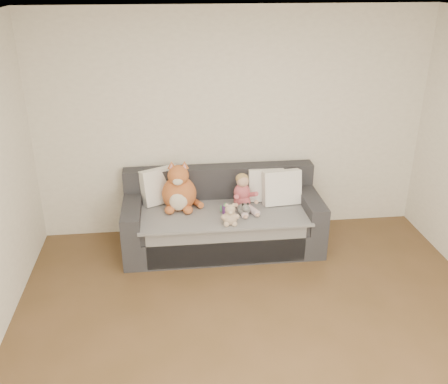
# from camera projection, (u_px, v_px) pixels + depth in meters

# --- Properties ---
(room_shell) EXTENTS (5.00, 5.00, 5.00)m
(room_shell) POSITION_uv_depth(u_px,v_px,m) (269.00, 203.00, 3.81)
(room_shell) COLOR brown
(room_shell) RESTS_ON ground
(sofa) EXTENTS (2.20, 0.94, 0.85)m
(sofa) POSITION_uv_depth(u_px,v_px,m) (222.00, 220.00, 5.68)
(sofa) COLOR #242428
(sofa) RESTS_ON ground
(cushion_left) EXTENTS (0.48, 0.37, 0.42)m
(cushion_left) POSITION_uv_depth(u_px,v_px,m) (161.00, 186.00, 5.68)
(cushion_left) COLOR white
(cushion_left) RESTS_ON sofa
(cushion_right_back) EXTENTS (0.41, 0.20, 0.38)m
(cushion_right_back) POSITION_uv_depth(u_px,v_px,m) (266.00, 185.00, 5.74)
(cushion_right_back) COLOR white
(cushion_right_back) RESTS_ON sofa
(cushion_right_front) EXTENTS (0.45, 0.24, 0.41)m
(cushion_right_front) POSITION_uv_depth(u_px,v_px,m) (282.00, 187.00, 5.64)
(cushion_right_front) COLOR white
(cushion_right_front) RESTS_ON sofa
(toddler) EXTENTS (0.28, 0.42, 0.41)m
(toddler) POSITION_uv_depth(u_px,v_px,m) (243.00, 194.00, 5.54)
(toddler) COLOR #BF436C
(toddler) RESTS_ON sofa
(plush_cat) EXTENTS (0.46, 0.39, 0.58)m
(plush_cat) POSITION_uv_depth(u_px,v_px,m) (179.00, 191.00, 5.51)
(plush_cat) COLOR #A75A25
(plush_cat) RESTS_ON sofa
(teddy_bear) EXTENTS (0.20, 0.14, 0.25)m
(teddy_bear) POSITION_uv_depth(u_px,v_px,m) (230.00, 216.00, 5.21)
(teddy_bear) COLOR tan
(teddy_bear) RESTS_ON sofa
(plush_cow) EXTENTS (0.14, 0.21, 0.17)m
(plush_cow) POSITION_uv_depth(u_px,v_px,m) (244.00, 209.00, 5.42)
(plush_cow) COLOR white
(plush_cow) RESTS_ON sofa
(sippy_cup) EXTENTS (0.12, 0.09, 0.13)m
(sippy_cup) POSITION_uv_depth(u_px,v_px,m) (226.00, 208.00, 5.45)
(sippy_cup) COLOR #653187
(sippy_cup) RESTS_ON sofa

